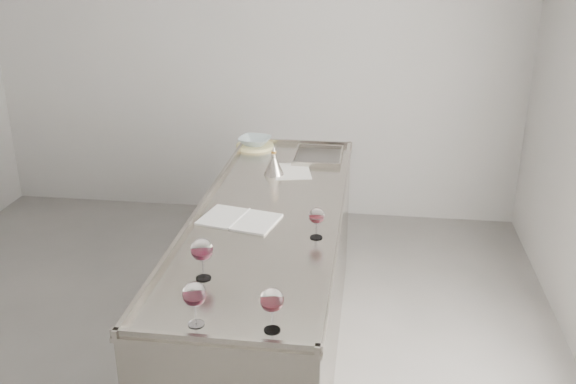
# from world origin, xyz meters

# --- Properties ---
(room_shell) EXTENTS (4.54, 5.04, 2.84)m
(room_shell) POSITION_xyz_m (0.00, 0.00, 1.40)
(room_shell) COLOR #585653
(room_shell) RESTS_ON ground
(counter) EXTENTS (0.77, 2.42, 0.97)m
(counter) POSITION_xyz_m (0.50, 0.30, 0.47)
(counter) COLOR gray
(counter) RESTS_ON ground
(wine_glass_left) EXTENTS (0.09, 0.09, 0.18)m
(wine_glass_left) POSITION_xyz_m (0.34, -0.44, 1.07)
(wine_glass_left) COLOR white
(wine_glass_left) RESTS_ON counter
(wine_glass_middle) EXTENTS (0.09, 0.09, 0.18)m
(wine_glass_middle) POSITION_xyz_m (0.40, -0.78, 1.07)
(wine_glass_middle) COLOR white
(wine_glass_middle) RESTS_ON counter
(wine_glass_right) EXTENTS (0.09, 0.09, 0.17)m
(wine_glass_right) POSITION_xyz_m (0.69, -0.78, 1.06)
(wine_glass_right) COLOR white
(wine_glass_right) RESTS_ON counter
(wine_glass_small) EXTENTS (0.08, 0.08, 0.15)m
(wine_glass_small) POSITION_xyz_m (0.78, 0.02, 1.05)
(wine_glass_small) COLOR white
(wine_glass_small) RESTS_ON counter
(notebook) EXTENTS (0.43, 0.34, 0.02)m
(notebook) POSITION_xyz_m (0.37, 0.17, 0.95)
(notebook) COLOR silver
(notebook) RESTS_ON counter
(loose_paper_top) EXTENTS (0.27, 0.34, 0.00)m
(loose_paper_top) POSITION_xyz_m (0.54, 0.94, 0.94)
(loose_paper_top) COLOR silver
(loose_paper_top) RESTS_ON counter
(trivet) EXTENTS (0.31, 0.31, 0.02)m
(trivet) POSITION_xyz_m (0.23, 1.38, 0.95)
(trivet) COLOR #D4CC89
(trivet) RESTS_ON counter
(ceramic_bowl) EXTENTS (0.25, 0.25, 0.05)m
(ceramic_bowl) POSITION_xyz_m (0.23, 1.38, 0.99)
(ceramic_bowl) COLOR #98ACB1
(ceramic_bowl) RESTS_ON trivet
(wine_funnel) EXTENTS (0.13, 0.13, 0.18)m
(wine_funnel) POSITION_xyz_m (0.44, 0.86, 1.00)
(wine_funnel) COLOR #A39B91
(wine_funnel) RESTS_ON counter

